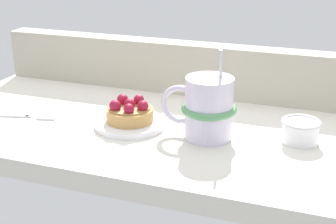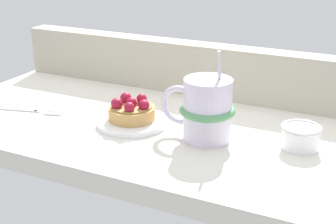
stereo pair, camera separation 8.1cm
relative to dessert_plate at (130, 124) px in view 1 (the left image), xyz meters
The scene contains 7 objects.
ground_plane 6.14cm from the dessert_plate, 28.98° to the left, with size 86.64×41.13×3.32cm, color silver.
window_rail_back 22.07cm from the dessert_plate, 76.53° to the left, with size 84.91×4.76×10.53cm, color #B2AD99.
dessert_plate is the anchor object (origin of this frame).
raspberry_tart 2.21cm from the dessert_plate, 108.21° to the right, with size 8.19×8.19×4.20cm.
coffee_mug 14.56cm from the dessert_plate, ahead, with size 12.86×9.08×15.12cm.
dessert_fork 22.85cm from the dessert_plate, behind, with size 17.87×6.09×0.60cm.
sugar_bowl 28.77cm from the dessert_plate, ahead, with size 6.36×6.36×3.75cm.
Camera 1 is at (27.29, -73.60, 32.88)cm, focal length 51.44 mm.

